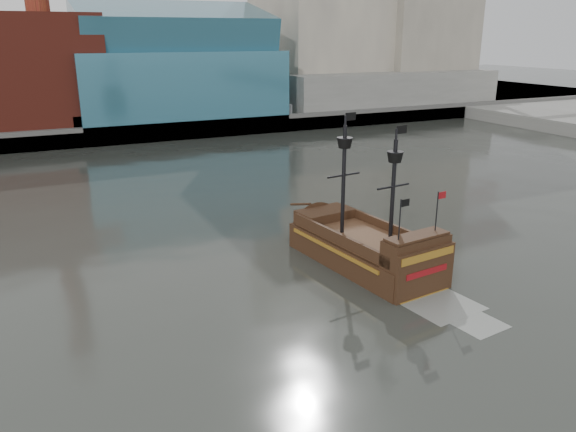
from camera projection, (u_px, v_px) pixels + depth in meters
ground at (392, 401)px, 23.04m from camera, size 400.00×400.00×0.00m
promenade_far at (94, 111)px, 101.71m from camera, size 220.00×60.00×2.00m
seawall at (122, 135)px, 76.29m from camera, size 220.00×1.00×2.60m
crane_a at (475, 11)px, 119.71m from camera, size 22.50×4.00×32.25m
crane_b at (474, 29)px, 133.32m from camera, size 19.10×4.00×26.25m
pirate_ship at (365, 252)px, 36.21m from camera, size 5.78×14.37×10.46m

